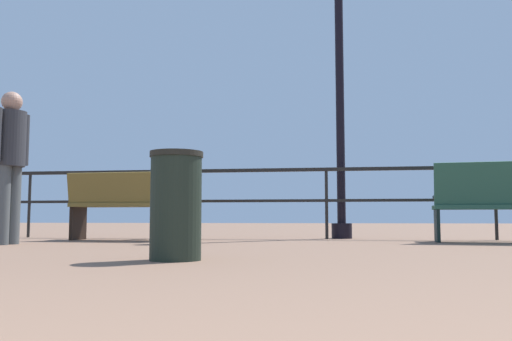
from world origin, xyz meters
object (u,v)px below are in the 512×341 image
Objects in this scene: bench_near_right at (510,200)px; person_by_bench at (10,156)px; trash_bin at (176,205)px; bench_near_left at (130,201)px; lamppost_center at (340,71)px; seagull_on_rail at (188,163)px.

person_by_bench is (-5.75, -1.22, 0.48)m from bench_near_right.
bench_near_left is at bearing 116.88° from trash_bin.
bench_near_left is 3.51m from trash_bin.
trash_bin is (2.55, -1.89, -0.61)m from person_by_bench.
bench_near_right is 2.32× the size of trash_bin.
person_by_bench reaches higher than bench_near_left.
lamppost_center is 5.92× the size of trash_bin.
bench_near_left is 3.60m from lamppost_center.
person_by_bench is 3.23m from trash_bin.
bench_near_left reaches higher than trash_bin.
bench_near_left is at bearing -158.29° from lamppost_center.
bench_near_right is (4.79, -0.02, 0.00)m from bench_near_left.
seagull_on_rail reaches higher than bench_near_left.
person_by_bench is at bearing -125.77° from seagull_on_rail.
bench_near_right is 4.37m from seagull_on_rail.
seagull_on_rail is (1.51, 2.09, 0.11)m from person_by_bench.
seagull_on_rail is at bearing 54.23° from person_by_bench.
seagull_on_rail is 4.18m from trash_bin.
lamppost_center is 10.42× the size of seagull_on_rail.
lamppost_center is at bearing 150.39° from bench_near_right.
person_by_bench is at bearing -168.04° from bench_near_right.
seagull_on_rail reaches higher than bench_near_right.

